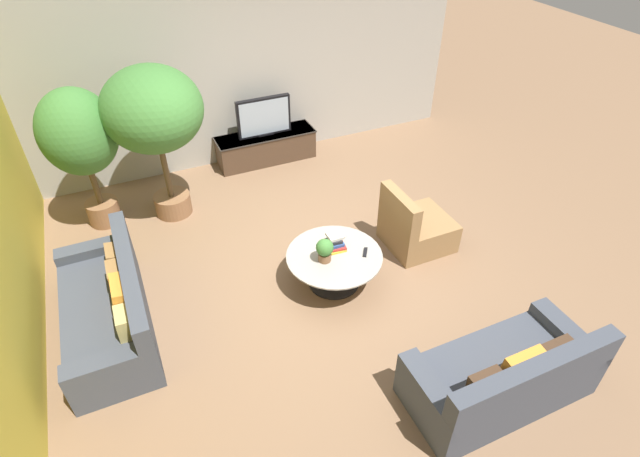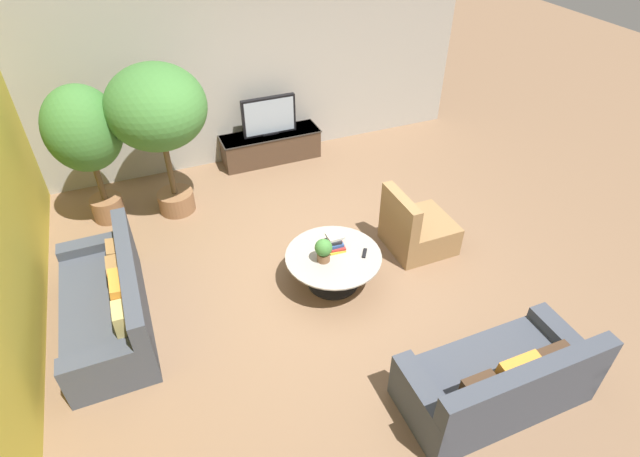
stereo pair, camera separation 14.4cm
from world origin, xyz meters
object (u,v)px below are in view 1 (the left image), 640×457
(media_console, at_px, (266,147))
(potted_plant_tabletop, at_px, (325,250))
(potted_palm_corner, at_px, (153,114))
(coffee_table, at_px, (334,263))
(potted_palm_tall, at_px, (79,137))
(television, at_px, (264,117))
(armchair_wicker, at_px, (415,228))
(couch_near_entry, at_px, (503,377))
(couch_by_wall, at_px, (110,310))

(media_console, height_order, potted_plant_tabletop, potted_plant_tabletop)
(potted_palm_corner, distance_m, potted_plant_tabletop, 2.81)
(coffee_table, distance_m, potted_palm_tall, 3.56)
(television, bearing_deg, armchair_wicker, -70.39)
(couch_near_entry, height_order, armchair_wicker, armchair_wicker)
(couch_near_entry, xyz_separation_m, potted_palm_corner, (-2.25, 4.32, 1.24))
(coffee_table, relative_size, potted_palm_tall, 0.58)
(potted_palm_tall, distance_m, potted_plant_tabletop, 3.42)
(coffee_table, bearing_deg, couch_near_entry, -69.63)
(armchair_wicker, height_order, potted_palm_tall, potted_palm_tall)
(television, relative_size, couch_by_wall, 0.45)
(potted_palm_corner, bearing_deg, television, 26.73)
(potted_palm_tall, xyz_separation_m, potted_palm_corner, (0.92, -0.17, 0.21))
(media_console, bearing_deg, television, -90.00)
(media_console, relative_size, potted_plant_tabletop, 5.59)
(television, height_order, potted_plant_tabletop, television)
(media_console, bearing_deg, potted_palm_corner, -153.22)
(television, bearing_deg, potted_plant_tabletop, -96.75)
(couch_by_wall, bearing_deg, media_console, 135.66)
(couch_by_wall, relative_size, potted_plant_tabletop, 6.74)
(media_console, distance_m, television, 0.54)
(coffee_table, height_order, potted_palm_corner, potted_palm_corner)
(couch_by_wall, xyz_separation_m, potted_plant_tabletop, (2.36, -0.35, 0.30))
(media_console, relative_size, couch_near_entry, 0.92)
(armchair_wicker, relative_size, potted_palm_corner, 0.40)
(armchair_wicker, bearing_deg, media_console, 19.59)
(television, height_order, couch_near_entry, television)
(couch_near_entry, bearing_deg, couch_by_wall, -36.15)
(potted_palm_corner, xyz_separation_m, potted_plant_tabletop, (1.34, -2.29, -0.94))
(media_console, distance_m, couch_by_wall, 3.91)
(television, relative_size, potted_plant_tabletop, 3.01)
(couch_near_entry, bearing_deg, potted_palm_tall, -54.76)
(television, distance_m, potted_palm_corner, 2.06)
(media_console, bearing_deg, potted_plant_tabletop, -96.74)
(media_console, height_order, armchair_wicker, armchair_wicker)
(armchair_wicker, bearing_deg, potted_palm_corner, 53.42)
(potted_plant_tabletop, bearing_deg, potted_palm_tall, 132.66)
(potted_palm_corner, bearing_deg, armchair_wicker, -36.58)
(potted_palm_corner, bearing_deg, potted_palm_tall, 169.47)
(couch_near_entry, bearing_deg, potted_palm_corner, -62.49)
(media_console, xyz_separation_m, potted_plant_tabletop, (-0.37, -3.15, 0.34))
(television, distance_m, potted_plant_tabletop, 3.18)
(television, bearing_deg, media_console, 90.00)
(television, bearing_deg, couch_near_entry, -84.09)
(media_console, height_order, television, television)
(couch_near_entry, xyz_separation_m, armchair_wicker, (0.50, 2.28, -0.02))
(coffee_table, height_order, potted_palm_tall, potted_palm_tall)
(potted_palm_corner, bearing_deg, couch_by_wall, -117.81)
(couch_by_wall, distance_m, armchair_wicker, 3.77)
(potted_palm_corner, height_order, potted_plant_tabletop, potted_palm_corner)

